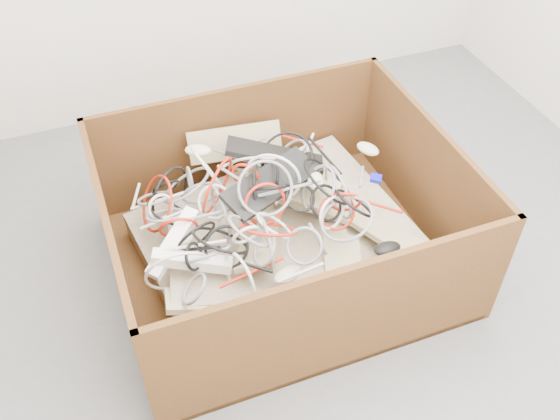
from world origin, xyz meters
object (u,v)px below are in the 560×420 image
object	(u,v)px
cardboard_box	(277,243)
vga_plug	(376,178)
power_strip_right	(192,261)
power_strip_left	(173,243)

from	to	relation	value
cardboard_box	vga_plug	world-z (taller)	cardboard_box
vga_plug	cardboard_box	bearing A→B (deg)	-148.51
cardboard_box	vga_plug	distance (m)	0.48
power_strip_right	cardboard_box	bearing A→B (deg)	41.99
cardboard_box	vga_plug	size ratio (longest dim) A/B	29.57
power_strip_left	power_strip_right	bearing A→B (deg)	-108.28
power_strip_right	power_strip_left	bearing A→B (deg)	135.39
power_strip_right	vga_plug	bearing A→B (deg)	31.12
power_strip_left	vga_plug	bearing A→B (deg)	-39.46
cardboard_box	power_strip_left	size ratio (longest dim) A/B	4.49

